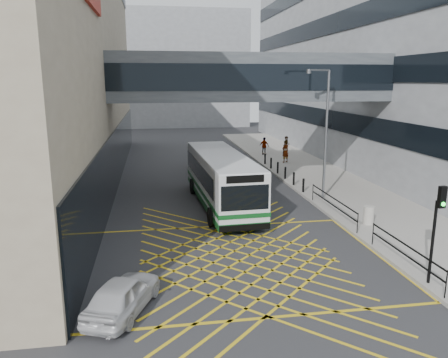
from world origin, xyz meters
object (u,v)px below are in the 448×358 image
traffic_light (437,221)px  street_lamp (324,127)px  bus (221,178)px  pedestrian_b (287,145)px  car_silver (205,157)px  pedestrian_c (264,146)px  pedestrian_a (285,151)px  car_white (123,294)px  car_dark (213,165)px  litter_bin (369,215)px

traffic_light → street_lamp: (0.47, 11.77, 2.06)m
bus → pedestrian_b: bus is taller
car_silver → pedestrian_c: 7.25m
pedestrian_a → pedestrian_b: bearing=-135.6°
bus → street_lamp: street_lamp is taller
pedestrian_a → pedestrian_b: (1.54, 4.61, -0.12)m
bus → pedestrian_b: bearing=58.3°
traffic_light → pedestrian_a: size_ratio=1.86×
car_white → car_dark: car_dark is taller
car_dark → pedestrian_b: (8.49, 7.96, 0.29)m
car_white → pedestrian_a: 27.02m
bus → traffic_light: 13.17m
pedestrian_a → pedestrian_c: 4.38m
car_silver → traffic_light: (5.24, -24.63, 1.78)m
bus → pedestrian_b: (9.24, 16.72, -0.65)m
bus → traffic_light: (5.81, -11.79, 0.86)m
traffic_light → pedestrian_c: bearing=81.2°
car_dark → litter_bin: bearing=132.4°
litter_bin → pedestrian_b: pedestrian_b is taller
pedestrian_a → pedestrian_c: pedestrian_a is taller
car_dark → pedestrian_a: (6.94, 3.34, 0.41)m
car_silver → litter_bin: 19.03m
car_silver → pedestrian_c: (6.31, 3.57, 0.26)m
bus → pedestrian_c: (6.88, 16.41, -0.66)m
bus → car_white: 12.80m
car_silver → street_lamp: 14.58m
car_white → car_silver: (5.58, 24.57, 0.14)m
litter_bin → pedestrian_a: size_ratio=0.47×
bus → traffic_light: traffic_light is taller
litter_bin → pedestrian_c: 21.55m
pedestrian_b → car_white: bearing=-145.4°
car_silver → pedestrian_a: (7.13, -0.73, 0.38)m
traffic_light → pedestrian_b: size_ratio=2.12×
car_white → traffic_light: size_ratio=1.07×
car_silver → pedestrian_a: size_ratio=2.48×
bus → street_lamp: size_ratio=1.44×
bus → litter_bin: size_ratio=12.09×
traffic_light → litter_bin: bearing=74.8°
car_silver → pedestrian_a: pedestrian_a is taller
litter_bin → car_white: bearing=-150.9°
car_dark → pedestrian_c: bearing=-109.8°
car_silver → street_lamp: street_lamp is taller
traffic_light → street_lamp: bearing=81.1°
car_white → pedestrian_a: pedestrian_a is taller
litter_bin → traffic_light: bearing=-98.6°
car_white → car_dark: 21.29m
bus → car_white: (-5.02, -11.73, -1.05)m
street_lamp → pedestrian_a: 12.69m
car_white → car_silver: 25.20m
traffic_light → pedestrian_c: size_ratio=2.13×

